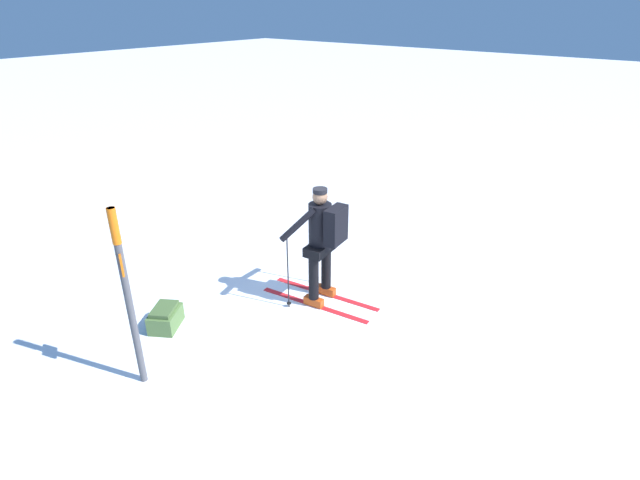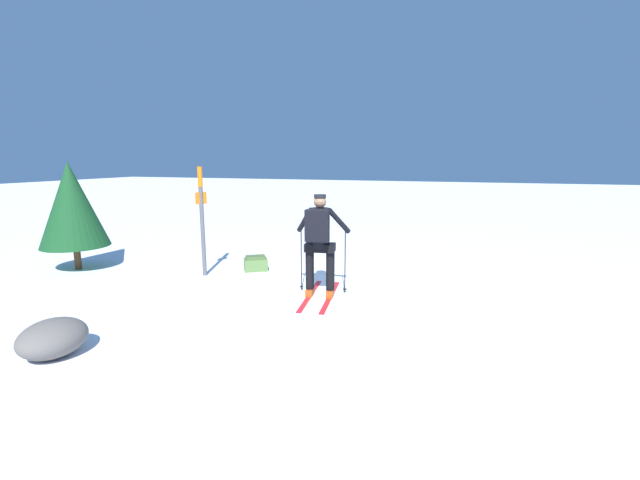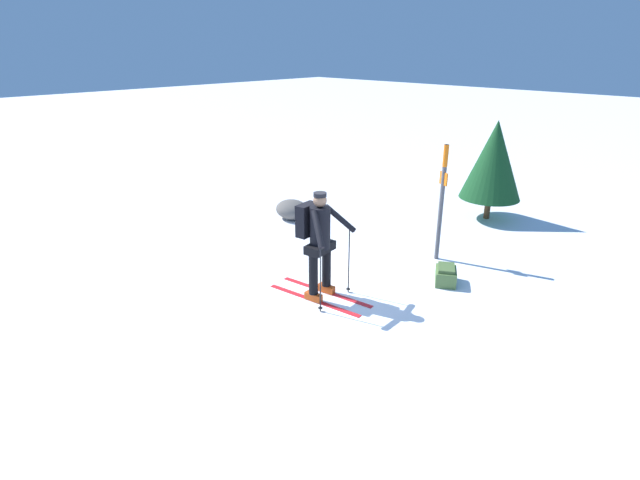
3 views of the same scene
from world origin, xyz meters
The scene contains 6 objects.
ground_plane centered at (0.00, 0.00, 0.00)m, with size 80.00×80.00×0.00m, color white.
skier centered at (-0.16, -0.43, 1.05)m, with size 1.85×1.00×1.80m.
dropped_backpack centered at (1.11, 1.47, 0.15)m, with size 0.56×0.60×0.32m.
trail_marker centered at (0.41, 2.30, 1.32)m, with size 0.22×0.13×2.24m.
rock_boulder centered at (-3.37, 1.93, 0.23)m, with size 0.83×0.71×0.46m, color #5B5651.
pine_tree centered at (-0.04, 5.23, 1.42)m, with size 1.40×1.40×2.34m.
Camera 3 is at (5.06, -5.71, 3.95)m, focal length 28.00 mm.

